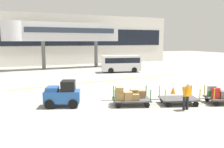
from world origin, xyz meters
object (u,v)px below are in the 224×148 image
Objects in this scene: baggage_handler at (187,95)px; safety_cone_near at (173,90)px; shuttle_van at (121,62)px; baggage_cart_middle at (179,99)px; baggage_cart_tail at (223,95)px; baggage_cart_lead at (129,96)px; baggage_tug at (63,94)px.

safety_cone_near is (1.98, 3.71, -0.59)m from baggage_handler.
baggage_cart_middle is at bearing -102.42° from shuttle_van.
shuttle_van is (3.76, 16.44, 0.37)m from baggage_handler.
baggage_handler reaches higher than baggage_cart_tail.
shuttle_van is 12.89m from safety_cone_near.
baggage_cart_lead is at bearing 160.43° from baggage_cart_tail.
baggage_cart_middle is 5.58× the size of safety_cone_near.
baggage_cart_lead is 1.00× the size of baggage_cart_middle.
baggage_handler is 4.25m from safety_cone_near.
baggage_cart_tail is 16.26m from shuttle_van.
baggage_tug is at bearing 160.66° from baggage_cart_lead.
baggage_cart_tail is 3.69m from safety_cone_near.
baggage_cart_lead is 3.42m from baggage_handler.
shuttle_van reaches higher than baggage_cart_lead.
baggage_cart_middle is 2.91m from baggage_cart_tail.
baggage_cart_lead is at bearing -114.03° from shuttle_van.
baggage_handler is at bearing -41.14° from baggage_cart_lead.
baggage_cart_tail is at bearing -18.97° from baggage_cart_middle.
baggage_cart_lead is 5.58× the size of safety_cone_near.
safety_cone_near is (4.55, 1.47, -0.30)m from baggage_cart_lead.
baggage_cart_middle is 3.00m from safety_cone_near.
baggage_cart_lead is 0.60× the size of shuttle_van.
baggage_tug is 4.00m from baggage_cart_lead.
baggage_handler is (2.57, -2.24, 0.29)m from baggage_cart_lead.
baggage_tug is 0.77× the size of baggage_cart_lead.
baggage_tug is at bearing 160.31° from baggage_cart_middle.
baggage_tug is at bearing 160.52° from baggage_cart_tail.
safety_cone_near is (8.32, 0.14, -0.48)m from baggage_tug.
shuttle_van is at bearing 51.87° from baggage_tug.
baggage_cart_lead is (3.78, -1.32, -0.18)m from baggage_tug.
shuttle_van reaches higher than safety_cone_near.
baggage_cart_tail is (9.49, -3.36, -0.22)m from baggage_tug.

